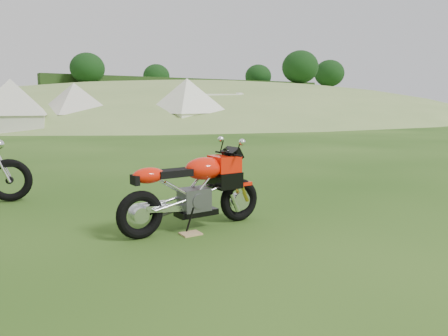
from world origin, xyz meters
TOP-DOWN VIEW (x-y plane):
  - ground at (0.00, 0.00)m, footprint 120.00×120.00m
  - hillside at (24.00, 40.00)m, footprint 80.00×64.00m
  - hedgerow at (24.00, 40.00)m, footprint 36.00×1.20m
  - sport_motorcycle at (-0.53, 0.38)m, footprint 1.91×0.50m
  - plywood_board at (-0.67, 0.19)m, footprint 0.25×0.20m
  - tent_left at (0.56, 20.62)m, footprint 3.85×3.85m
  - tent_mid at (4.04, 21.63)m, footprint 3.48×3.48m
  - tent_right at (9.52, 18.14)m, footprint 3.68×3.68m
  - caravan at (12.93, 20.98)m, footprint 4.99×2.94m

SIDE VIEW (x-z plane):
  - ground at x=0.00m, z-range 0.00..0.00m
  - hillside at x=24.00m, z-range -4.00..4.00m
  - hedgerow at x=24.00m, z-range -4.30..4.30m
  - plywood_board at x=-0.67m, z-range 0.00..0.02m
  - sport_motorcycle at x=-0.53m, z-range 0.00..1.14m
  - caravan at x=12.93m, z-range 0.00..2.19m
  - tent_mid at x=4.04m, z-range 0.00..2.67m
  - tent_left at x=0.56m, z-range 0.00..2.72m
  - tent_right at x=9.52m, z-range 0.00..2.83m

